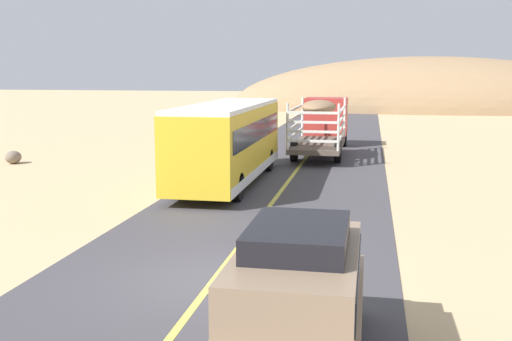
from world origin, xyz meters
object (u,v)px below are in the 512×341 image
(livestock_truck, at_px, (323,119))
(bus, at_px, (228,141))
(boulder_near_shoulder, at_px, (13,157))
(suv_near, at_px, (298,299))

(livestock_truck, height_order, bus, bus)
(boulder_near_shoulder, bearing_deg, livestock_truck, 27.95)
(livestock_truck, distance_m, boulder_near_shoulder, 16.61)
(boulder_near_shoulder, bearing_deg, suv_near, -47.96)
(suv_near, xyz_separation_m, bus, (-4.61, 14.85, 0.60))
(suv_near, relative_size, bus, 0.46)
(bus, bearing_deg, boulder_near_shoulder, 164.79)
(livestock_truck, bearing_deg, suv_near, -86.37)
(suv_near, xyz_separation_m, livestock_truck, (-1.64, 25.77, 0.64))
(livestock_truck, relative_size, bus, 0.97)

